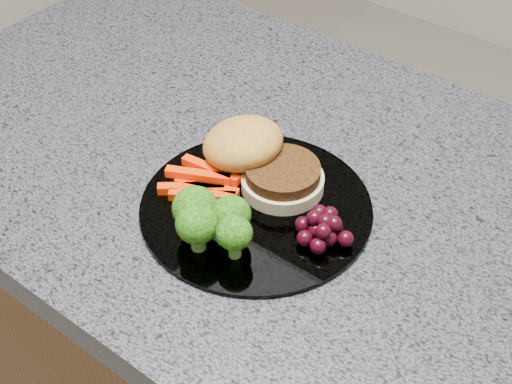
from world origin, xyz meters
The scene contains 6 objects.
countertop centered at (0.00, 0.00, 0.88)m, with size 1.20×0.60×0.04m, color #54545F.
plate centered at (-0.05, -0.07, 0.90)m, with size 0.26×0.26×0.01m, color white.
burger centered at (-0.08, -0.02, 0.93)m, with size 0.16×0.10×0.05m.
carrot_sticks centered at (-0.11, -0.08, 0.91)m, with size 0.09×0.07×0.02m.
broccoli centered at (-0.05, -0.14, 0.94)m, with size 0.10×0.08×0.06m.
grape_bunch centered at (0.04, -0.06, 0.92)m, with size 0.07×0.06×0.03m.
Camera 1 is at (0.31, -0.53, 1.45)m, focal length 50.00 mm.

